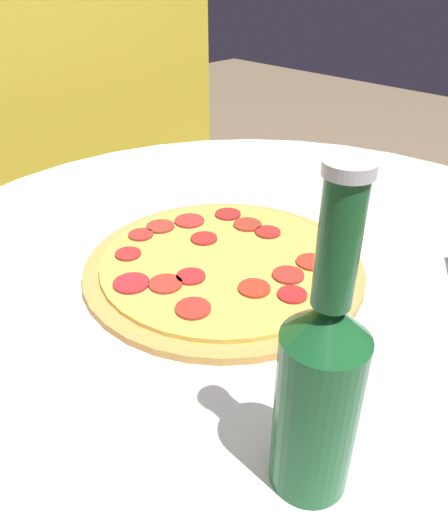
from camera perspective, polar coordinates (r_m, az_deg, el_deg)
The scene contains 4 objects.
table at distance 0.77m, azimuth 4.16°, elevation -11.68°, with size 1.05×1.05×0.69m.
pizza at distance 0.65m, azimuth -0.06°, elevation -0.89°, with size 0.36×0.36×0.02m.
beer_bottle at distance 0.36m, azimuth 10.82°, elevation -14.51°, with size 0.06×0.06×0.26m.
napkin at distance 0.59m, azimuth -23.76°, elevation -8.15°, with size 0.15×0.10×0.01m.
Camera 1 is at (-0.43, -0.36, 1.05)m, focal length 35.00 mm.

